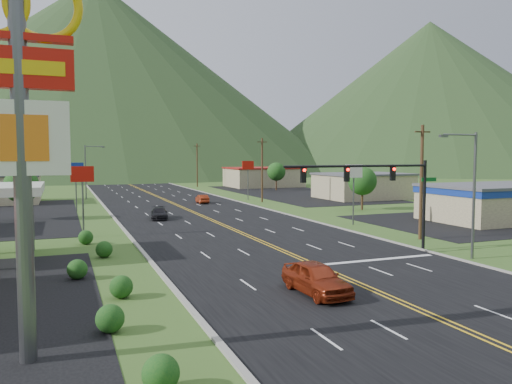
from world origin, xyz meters
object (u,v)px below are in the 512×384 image
object	(u,v)px
traffic_signal	(381,183)
streetlight_east	(471,187)
pylon_sign	(20,100)
streetlight_west	(88,168)
car_red_far	(202,199)
car_red_near	(316,279)
car_dark_mid	(159,214)

from	to	relation	value
traffic_signal	streetlight_east	xyz separation A→B (m)	(4.70, -4.00, -0.15)
streetlight_east	pylon_sign	bearing A→B (deg)	-164.15
streetlight_west	pylon_sign	bearing A→B (deg)	-94.47
car_red_far	car_red_near	bearing A→B (deg)	83.98
streetlight_west	car_dark_mid	xyz separation A→B (m)	(6.32, -30.03, -4.52)
pylon_sign	car_red_far	distance (m)	59.05
pylon_sign	traffic_signal	distance (m)	26.67
streetlight_west	car_red_far	xyz separation A→B (m)	(15.89, -13.58, -4.54)
streetlight_east	car_red_near	size ratio (longest dim) A/B	1.80
pylon_sign	car_red_near	xyz separation A→B (m)	(13.73, 3.93, -8.45)
pylon_sign	streetlight_east	size ratio (longest dim) A/B	1.56
traffic_signal	streetlight_east	world-z (taller)	streetlight_east
traffic_signal	car_dark_mid	world-z (taller)	traffic_signal
traffic_signal	streetlight_west	xyz separation A→B (m)	(-18.16, 56.00, -0.15)
car_red_near	car_red_far	size ratio (longest dim) A/B	1.28
car_red_near	traffic_signal	bearing A→B (deg)	37.05
traffic_signal	car_red_near	size ratio (longest dim) A/B	2.62
streetlight_east	streetlight_west	xyz separation A→B (m)	(-22.86, 60.00, 0.00)
car_red_near	streetlight_east	bearing A→B (deg)	13.18
streetlight_west	car_dark_mid	size ratio (longest dim) A/B	1.99
traffic_signal	pylon_sign	bearing A→B (deg)	-152.94
streetlight_east	car_red_near	distance (m)	15.62
traffic_signal	car_red_near	bearing A→B (deg)	-140.39
pylon_sign	streetlight_west	distance (m)	68.33
streetlight_east	car_dark_mid	distance (m)	34.53
traffic_signal	car_red_far	distance (m)	42.75
traffic_signal	car_red_near	world-z (taller)	traffic_signal
pylon_sign	streetlight_west	size ratio (longest dim) A/B	1.56
traffic_signal	car_dark_mid	bearing A→B (deg)	114.52
pylon_sign	traffic_signal	bearing A→B (deg)	27.06
car_red_near	car_dark_mid	bearing A→B (deg)	90.96
pylon_sign	car_red_far	bearing A→B (deg)	68.71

